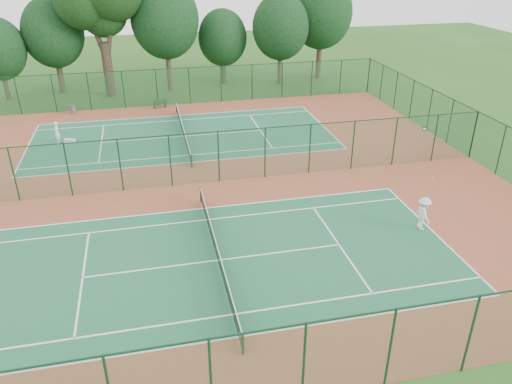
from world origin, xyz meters
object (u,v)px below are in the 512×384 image
player_near (423,214)px  bench (160,104)px  trash_bin (73,109)px  player_far (57,132)px  kit_bag (70,141)px

player_near → bench: size_ratio=1.39×
player_near → trash_bin: size_ratio=2.21×
player_near → player_far: bearing=49.4°
player_near → kit_bag: 27.08m
player_far → trash_bin: size_ratio=2.03×
trash_bin → kit_bag: (0.40, -7.53, -0.27)m
player_far → trash_bin: bearing=178.4°
player_near → trash_bin: bearing=38.9°
player_far → trash_bin: 7.47m
trash_bin → kit_bag: trash_bin is taller
player_near → trash_bin: (-20.60, 25.54, -0.53)m
player_near → kit_bag: (-20.20, 18.01, -0.80)m
player_near → bench: player_near is taller
player_far → bench: 11.19m
player_far → kit_bag: bearing=85.8°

